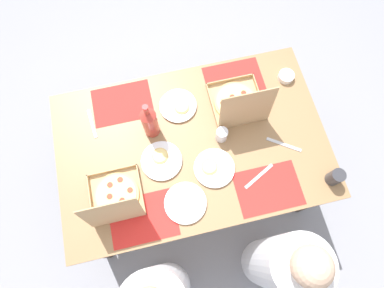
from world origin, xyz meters
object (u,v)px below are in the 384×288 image
at_px(plate_far_right, 178,106).
at_px(soda_bottle, 150,122).
at_px(diner_left_seat, 281,264).
at_px(plate_near_left, 185,203).
at_px(pizza_box_corner_right, 116,199).
at_px(cup_red, 335,177).
at_px(pizza_box_corner_left, 238,103).
at_px(plate_far_left, 161,160).
at_px(cup_clear_left, 221,134).
at_px(condiment_bowl, 286,76).
at_px(plate_middle, 214,168).

height_order(plate_far_right, soda_bottle, soda_bottle).
bearing_deg(soda_bottle, diner_left_seat, 122.05).
bearing_deg(plate_near_left, pizza_box_corner_right, -15.79).
bearing_deg(pizza_box_corner_right, cup_red, 172.40).
xyz_separation_m(pizza_box_corner_left, plate_far_left, (0.52, 0.23, -0.04)).
bearing_deg(plate_far_left, plate_far_right, -118.25).
height_order(plate_near_left, soda_bottle, soda_bottle).
bearing_deg(cup_clear_left, plate_far_right, -51.35).
height_order(pizza_box_corner_left, condiment_bowl, pizza_box_corner_left).
distance_m(plate_far_right, plate_near_left, 0.59).
relative_size(plate_far_right, diner_left_seat, 0.20).
distance_m(plate_far_right, soda_bottle, 0.25).
xyz_separation_m(plate_middle, diner_left_seat, (-0.27, 0.59, -0.24)).
distance_m(plate_far_left, soda_bottle, 0.23).
xyz_separation_m(pizza_box_corner_right, condiment_bowl, (-1.15, -0.52, -0.03)).
xyz_separation_m(pizza_box_corner_left, plate_near_left, (0.44, 0.50, -0.04)).
height_order(plate_far_right, plate_near_left, plate_far_right).
height_order(pizza_box_corner_right, condiment_bowl, pizza_box_corner_right).
xyz_separation_m(cup_red, cup_clear_left, (0.54, -0.39, -0.01)).
height_order(plate_far_left, diner_left_seat, diner_left_seat).
relative_size(plate_far_right, condiment_bowl, 2.30).
distance_m(pizza_box_corner_left, cup_clear_left, 0.22).
bearing_deg(pizza_box_corner_left, soda_bottle, 3.70).
bearing_deg(plate_far_left, pizza_box_corner_left, -155.97).
bearing_deg(diner_left_seat, pizza_box_corner_left, -88.00).
distance_m(plate_far_right, condiment_bowl, 0.70).
height_order(plate_near_left, condiment_bowl, condiment_bowl).
distance_m(plate_middle, cup_red, 0.67).
height_order(pizza_box_corner_right, cup_clear_left, pizza_box_corner_right).
bearing_deg(cup_clear_left, plate_far_left, 9.65).
height_order(condiment_bowl, diner_left_seat, diner_left_seat).
bearing_deg(plate_far_right, cup_clear_left, 128.65).
xyz_separation_m(cup_clear_left, condiment_bowl, (-0.50, -0.29, -0.03)).
distance_m(cup_red, condiment_bowl, 0.68).
distance_m(plate_near_left, soda_bottle, 0.49).
height_order(plate_middle, cup_clear_left, cup_clear_left).
bearing_deg(cup_red, pizza_box_corner_left, -54.56).
xyz_separation_m(pizza_box_corner_right, diner_left_seat, (-0.83, 0.54, -0.28)).
distance_m(plate_far_right, plate_far_left, 0.36).
bearing_deg(diner_left_seat, soda_bottle, -57.95).
relative_size(cup_red, diner_left_seat, 0.10).
distance_m(pizza_box_corner_left, diner_left_seat, 0.98).
xyz_separation_m(pizza_box_corner_right, cup_red, (-1.19, 0.16, 0.00)).
bearing_deg(condiment_bowl, soda_bottle, 10.25).
height_order(pizza_box_corner_left, cup_red, pizza_box_corner_left).
bearing_deg(pizza_box_corner_left, cup_clear_left, 48.69).
height_order(cup_red, diner_left_seat, diner_left_seat).
relative_size(plate_middle, plate_near_left, 1.00).
distance_m(plate_far_left, cup_clear_left, 0.38).
relative_size(plate_far_right, plate_middle, 0.97).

